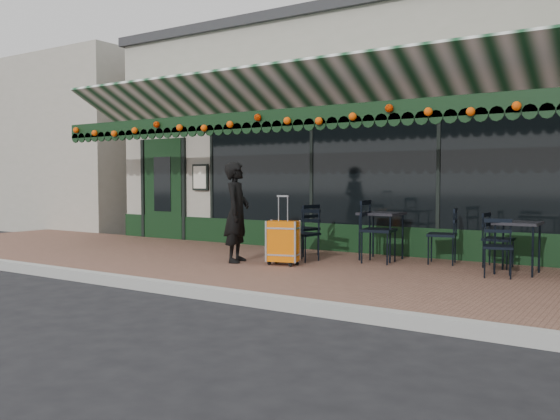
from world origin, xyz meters
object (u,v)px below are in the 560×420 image
Objects in this scene: cafe_table_b at (381,217)px; chair_b_right at (379,231)px; chair_b_front at (304,235)px; cafe_table_a at (518,227)px; chair_a_left at (442,235)px; chair_a_front at (498,248)px; suitcase at (283,242)px; chair_a_right at (498,240)px; chair_b_left at (303,229)px; woman at (237,212)px.

chair_b_right is (0.10, -0.33, -0.20)m from cafe_table_b.
chair_b_front is at bearing -141.16° from cafe_table_b.
chair_a_left is (-1.18, 0.36, -0.21)m from cafe_table_a.
chair_a_front is 0.94× the size of chair_b_front.
cafe_table_b is 0.40m from chair_b_right.
cafe_table_b is at bearing 10.54° from chair_b_right.
suitcase reaches higher than chair_a_right.
suitcase is at bearing -84.42° from chair_b_front.
cafe_table_a is 0.60m from chair_a_right.
chair_b_front is (0.37, -0.60, -0.03)m from chair_b_left.
cafe_table_b is 1.82m from chair_a_right.
chair_b_right is at bearing -177.94° from cafe_table_a.
cafe_table_b is 0.98× the size of chair_a_front.
chair_b_left is (-2.33, -0.30, 0.01)m from chair_a_left.
woman is 2.34m from cafe_table_b.
cafe_table_b is 0.78× the size of chair_b_right.
woman is at bearing -6.55° from chair_b_left.
chair_b_left is 1.06× the size of chair_b_front.
suitcase is 1.36× the size of cafe_table_b.
woman is 1.88× the size of chair_b_front.
chair_a_right is at bearing 129.60° from cafe_table_a.
suitcase is at bearing -126.39° from cafe_table_b.
suitcase is 1.25× the size of chair_b_front.
chair_b_left is at bearing 179.04° from cafe_table_a.
chair_a_left is at bearing 127.43° from chair_a_front.
chair_a_right is at bearing 83.13° from chair_a_left.
chair_a_right is (0.82, 0.07, -0.03)m from chair_a_left.
chair_a_right is (1.79, 0.16, -0.28)m from cafe_table_b.
cafe_table_a is at bearing -6.94° from cafe_table_b.
chair_a_left is 0.97m from chair_b_right.
woman reaches higher than cafe_table_a.
chair_b_left reaches higher than chair_a_front.
cafe_table_a is 0.87× the size of chair_a_right.
chair_a_left is at bearing -69.75° from chair_b_right.
suitcase is at bearing -160.59° from cafe_table_a.
chair_b_front is at bearing 44.24° from chair_b_left.
suitcase is 1.53m from chair_b_right.
cafe_table_b is at bearing 173.06° from cafe_table_a.
chair_a_left is at bearing -80.43° from woman.
chair_a_front is at bearing 39.84° from chair_a_left.
chair_b_front is at bearing -77.18° from chair_a_left.
suitcase reaches higher than chair_b_front.
suitcase is 3.07m from chair_a_front.
woman is 1.79× the size of chair_a_left.
chair_b_right is (-1.89, 0.38, 0.10)m from chair_a_front.
suitcase is 2.47m from chair_a_left.
chair_a_left reaches higher than chair_a_right.
woman reaches higher than chair_b_right.
chair_b_left reaches higher than cafe_table_a.
cafe_table_a is 2.05m from chair_b_right.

